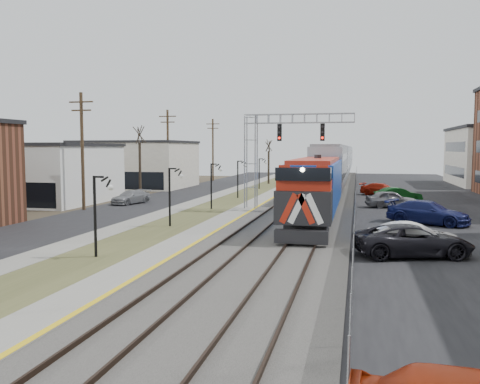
% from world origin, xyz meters
% --- Properties ---
extents(ground, '(160.00, 160.00, 0.00)m').
position_xyz_m(ground, '(0.00, 0.00, 0.00)').
color(ground, '#473D2D').
rests_on(ground, ground).
extents(street_west, '(7.00, 120.00, 0.04)m').
position_xyz_m(street_west, '(-11.50, 35.00, 0.02)').
color(street_west, black).
rests_on(street_west, ground).
extents(sidewalk, '(2.00, 120.00, 0.08)m').
position_xyz_m(sidewalk, '(-7.00, 35.00, 0.04)').
color(sidewalk, gray).
rests_on(sidewalk, ground).
extents(grass_median, '(4.00, 120.00, 0.06)m').
position_xyz_m(grass_median, '(-4.00, 35.00, 0.03)').
color(grass_median, '#484C28').
rests_on(grass_median, ground).
extents(platform, '(2.00, 120.00, 0.24)m').
position_xyz_m(platform, '(-1.00, 35.00, 0.12)').
color(platform, gray).
rests_on(platform, ground).
extents(ballast_bed, '(8.00, 120.00, 0.20)m').
position_xyz_m(ballast_bed, '(4.00, 35.00, 0.10)').
color(ballast_bed, '#595651').
rests_on(ballast_bed, ground).
extents(parking_lot, '(16.00, 120.00, 0.04)m').
position_xyz_m(parking_lot, '(16.00, 35.00, 0.02)').
color(parking_lot, black).
rests_on(parking_lot, ground).
extents(platform_edge, '(0.24, 120.00, 0.01)m').
position_xyz_m(platform_edge, '(-0.12, 35.00, 0.24)').
color(platform_edge, gold).
rests_on(platform_edge, platform).
extents(track_near, '(1.58, 120.00, 0.15)m').
position_xyz_m(track_near, '(2.00, 35.00, 0.28)').
color(track_near, '#2D2119').
rests_on(track_near, ballast_bed).
extents(track_far, '(1.58, 120.00, 0.15)m').
position_xyz_m(track_far, '(5.50, 35.00, 0.28)').
color(track_far, '#2D2119').
rests_on(track_far, ballast_bed).
extents(train, '(3.00, 108.65, 5.33)m').
position_xyz_m(train, '(5.50, 68.08, 2.94)').
color(train, '#1541AE').
rests_on(train, ground).
extents(signal_gantry, '(9.00, 1.07, 8.15)m').
position_xyz_m(signal_gantry, '(1.22, 27.99, 5.59)').
color(signal_gantry, gray).
rests_on(signal_gantry, ground).
extents(lampposts, '(0.14, 62.14, 4.00)m').
position_xyz_m(lampposts, '(-4.00, 18.29, 2.00)').
color(lampposts, black).
rests_on(lampposts, ground).
extents(utility_poles, '(0.28, 80.28, 10.00)m').
position_xyz_m(utility_poles, '(-14.50, 25.00, 5.00)').
color(utility_poles, '#4C3823').
rests_on(utility_poles, ground).
extents(fence, '(0.04, 120.00, 1.60)m').
position_xyz_m(fence, '(8.20, 35.00, 0.80)').
color(fence, gray).
rests_on(fence, ground).
extents(buildings_west, '(14.00, 67.00, 7.00)m').
position_xyz_m(buildings_west, '(-21.00, 24.21, 3.01)').
color(buildings_west, beige).
rests_on(buildings_west, ground).
extents(bare_trees, '(12.30, 42.30, 5.95)m').
position_xyz_m(bare_trees, '(-12.66, 38.91, 2.70)').
color(bare_trees, '#382D23').
rests_on(bare_trees, ground).
extents(car_lot_b, '(4.61, 1.68, 1.51)m').
position_xyz_m(car_lot_b, '(11.15, 12.57, 0.75)').
color(car_lot_b, white).
rests_on(car_lot_b, ground).
extents(car_lot_c, '(6.11, 3.89, 1.57)m').
position_xyz_m(car_lot_c, '(11.03, 11.67, 0.78)').
color(car_lot_c, black).
rests_on(car_lot_c, ground).
extents(car_lot_d, '(6.04, 4.36, 1.62)m').
position_xyz_m(car_lot_d, '(13.15, 23.06, 0.81)').
color(car_lot_d, navy).
rests_on(car_lot_d, ground).
extents(car_lot_e, '(4.73, 2.77, 1.51)m').
position_xyz_m(car_lot_e, '(11.29, 32.82, 0.76)').
color(car_lot_e, slate).
rests_on(car_lot_e, ground).
extents(car_lot_f, '(4.71, 2.93, 1.46)m').
position_xyz_m(car_lot_f, '(12.21, 37.26, 0.73)').
color(car_lot_f, '#0D4315').
rests_on(car_lot_f, ground).
extents(car_street_b, '(2.95, 4.74, 1.28)m').
position_xyz_m(car_street_b, '(-12.67, 30.36, 0.64)').
color(car_street_b, gray).
rests_on(car_street_b, ground).
extents(car_lot_g, '(5.11, 3.39, 1.38)m').
position_xyz_m(car_lot_g, '(11.01, 44.58, 0.69)').
color(car_lot_g, '#A31C0C').
rests_on(car_lot_g, ground).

